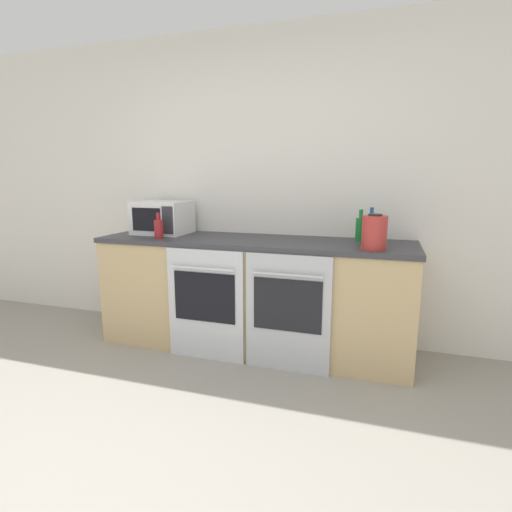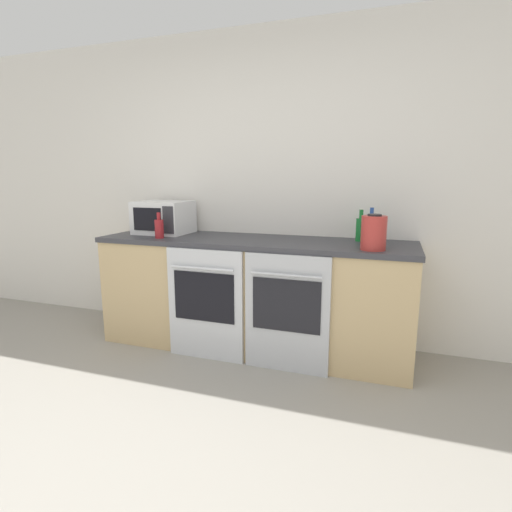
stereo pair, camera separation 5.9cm
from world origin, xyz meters
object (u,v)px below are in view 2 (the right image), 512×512
bottle_blue (371,230)px  bottle_red (159,228)px  microwave (164,217)px  oven_left (205,304)px  kettle (374,233)px  oven_right (287,313)px  bottle_green (361,229)px

bottle_blue → bottle_red: bearing=-171.6°
microwave → oven_left: bearing=-35.6°
bottle_red → kettle: size_ratio=0.86×
oven_left → oven_right: same height
oven_right → bottle_green: 0.88m
oven_left → microwave: size_ratio=1.95×
oven_left → kettle: bearing=7.1°
bottle_green → kettle: 0.38m
oven_left → bottle_green: 1.33m
oven_left → bottle_red: bearing=162.3°
microwave → bottle_green: 1.68m
microwave → kettle: (1.79, -0.27, -0.02)m
bottle_blue → oven_right: bearing=-143.5°
bottle_green → kettle: same height
kettle → bottle_blue: bearing=97.3°
oven_left → microwave: (-0.59, 0.42, 0.61)m
microwave → bottle_blue: size_ratio=1.65×
oven_right → microwave: microwave is taller
bottle_blue → kettle: bearing=-82.7°
bottle_green → kettle: (0.11, -0.37, 0.02)m
microwave → kettle: 1.81m
bottle_blue → kettle: bottle_blue is taller
oven_left → kettle: (1.20, 0.15, 0.58)m
microwave → bottle_red: 0.31m
bottle_blue → kettle: size_ratio=1.11×
oven_right → kettle: kettle is taller
oven_left → microwave: 0.94m
bottle_red → bottle_blue: bearing=8.4°
oven_left → microwave: bearing=144.4°
bottle_blue → bottle_green: bottle_blue is taller
bottle_green → microwave: bearing=-176.8°
bottle_red → bottle_blue: 1.65m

